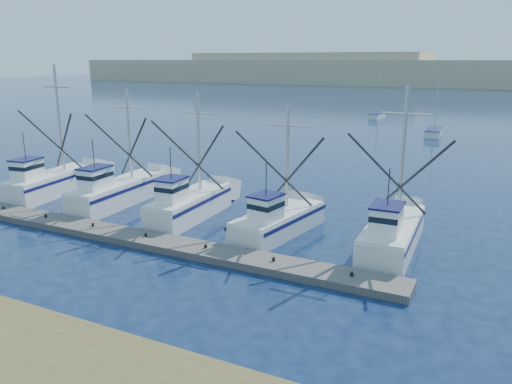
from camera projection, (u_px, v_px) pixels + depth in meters
ground at (217, 314)px, 20.56m from camera, size 500.00×500.00×0.00m
floating_dock at (146, 240)px, 28.42m from camera, size 29.60×2.21×0.39m
dune_ridge at (480, 73)px, 201.57m from camera, size 360.00×60.00×10.00m
trawler_fleet at (182, 203)px, 32.96m from camera, size 28.96×8.88×9.78m
sailboat_near at (434, 132)px, 68.50m from camera, size 2.23×6.45×8.10m
sailboat_far at (377, 115)px, 88.99m from camera, size 1.85×5.82×8.10m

